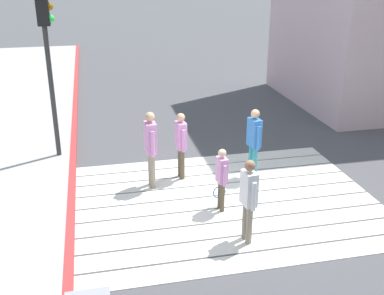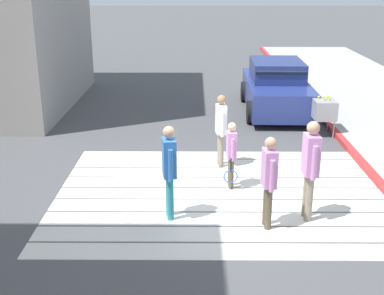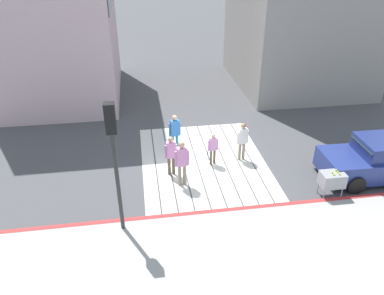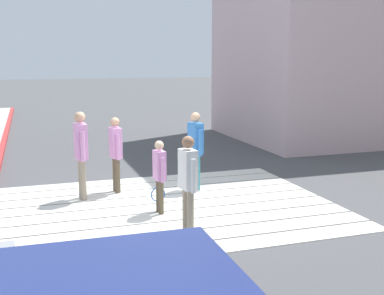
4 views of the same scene
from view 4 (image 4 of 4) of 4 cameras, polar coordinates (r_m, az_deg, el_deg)
ground_plane at (r=9.49m, az=-3.03°, el=-6.96°), size 120.00×120.00×0.00m
crosswalk_stripes at (r=9.49m, az=-3.03°, el=-6.92°), size 6.40×4.90×0.01m
building_far_north at (r=18.78m, az=17.74°, el=15.45°), size 8.00×6.03×9.28m
pedestrian_adult_lead at (r=9.99m, az=-12.78°, el=-0.17°), size 0.25×0.52×1.79m
pedestrian_adult_trailing at (r=10.49m, az=0.41°, el=0.28°), size 0.27×0.49×1.69m
pedestrian_adult_side at (r=7.79m, az=-0.46°, el=-3.58°), size 0.25×0.48×1.63m
pedestrian_teen_behind at (r=10.42m, az=-8.87°, el=-0.19°), size 0.24×0.47×1.61m
pedestrian_child_with_racket at (r=8.94m, az=-3.81°, el=-2.93°), size 0.29×0.42×1.36m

